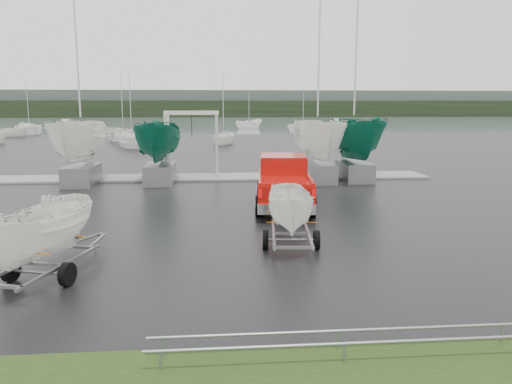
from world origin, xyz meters
The scene contains 21 objects.
ground_plane centered at (0.00, 0.00, 0.00)m, with size 120.00×120.00×0.00m, color black.
lake centered at (0.00, 100.00, -0.01)m, with size 300.00×300.00×0.00m, color slate.
dock centered at (0.00, 13.00, 0.05)m, with size 30.00×3.00×0.12m, color gray.
treeline centered at (0.00, 170.00, 3.00)m, with size 300.00×8.00×6.00m, color black.
far_hill centered at (0.00, 178.00, 5.00)m, with size 300.00×6.00×10.00m, color #4C5651.
pickup_truck centered at (4.89, 4.26, 1.14)m, with size 2.96×6.77×2.19m.
trailer_hitched centered at (4.17, -2.52, 2.33)m, with size 1.83×3.70×4.27m.
trailer_parked centered at (-2.64, -5.05, 2.55)m, with size 2.14×3.79×4.69m.
boat_hoist centered at (0.46, 13.00, 2.67)m, with size 3.30×2.18×4.12m.
keelboat_0 centered at (-5.71, 11.00, 4.17)m, with size 2.62×3.20×10.79m.
keelboat_1 centered at (-1.33, 11.20, 3.98)m, with size 2.51×3.20×7.77m.
keelboat_2 centered at (7.90, 11.00, 4.17)m, with size 2.62×3.20×10.80m.
keelboat_3 centered at (10.16, 11.30, 4.28)m, with size 2.69×3.20×10.86m.
mast_rack_2 centered at (4.00, -9.50, 0.35)m, with size 7.00×0.56×0.06m.
moored_boat_1 centered at (-9.28, 45.10, 0.00)m, with size 3.97×4.00×11.84m.
moored_boat_2 centered at (2.94, 40.11, 0.01)m, with size 2.59×2.64×10.85m.
moored_boat_3 centered at (16.56, 64.23, 0.00)m, with size 3.57×3.55×11.36m.
moored_boat_4 centered at (-28.12, 55.48, 0.00)m, with size 3.36×3.31×11.50m.
moored_boat_5 centered at (8.65, 78.62, 0.00)m, with size 3.94×3.95×11.66m.
moored_boat_6 centered at (-6.88, 36.34, 0.00)m, with size 3.68×3.71×11.58m.
moored_boat_7 centered at (-26.70, 62.94, 0.00)m, with size 3.76×3.78×11.56m.
Camera 1 is at (1.76, -17.73, 4.48)m, focal length 35.00 mm.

